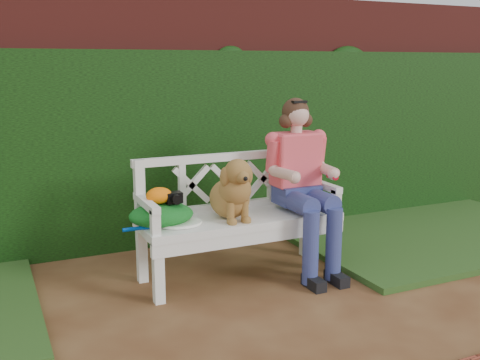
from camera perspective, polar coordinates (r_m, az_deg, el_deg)
name	(u,v)px	position (r m, az deg, el deg)	size (l,w,h in m)	color
ground	(234,320)	(3.66, -0.62, -14.01)	(60.00, 60.00, 0.00)	#502A15
brick_wall	(147,119)	(5.11, -9.45, 6.12)	(10.00, 0.30, 2.20)	maroon
ivy_hedge	(155,150)	(4.93, -8.67, 3.01)	(10.00, 0.18, 1.70)	#184E10
grass_right	(425,231)	(5.64, 18.31, -4.96)	(2.60, 2.00, 0.05)	#244A1A
garden_bench	(240,246)	(4.26, 0.00, -6.74)	(1.58, 0.60, 0.48)	white
seated_woman	(298,189)	(4.35, 5.91, -0.93)	(0.54, 0.72, 1.28)	#DA2D50
dog	(231,188)	(4.04, -0.89, -0.78)	(0.31, 0.42, 0.46)	#965F33
tennis_racket	(177,224)	(3.95, -6.46, -4.42)	(0.59, 0.25, 0.03)	white
green_bag	(161,214)	(3.96, -8.00, -3.46)	(0.46, 0.35, 0.16)	#1E7119
camera_item	(174,197)	(3.94, -6.77, -1.77)	(0.11, 0.09, 0.08)	black
baseball_glove	(159,196)	(3.93, -8.23, -1.57)	(0.18, 0.13, 0.12)	orange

